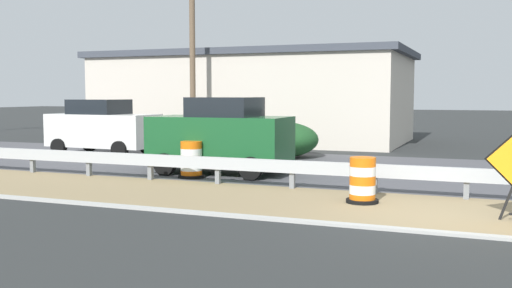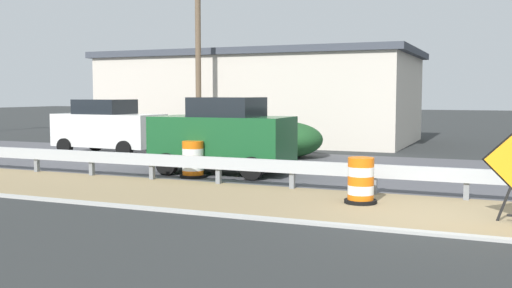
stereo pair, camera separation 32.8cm
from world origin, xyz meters
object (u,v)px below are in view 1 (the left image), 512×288
at_px(traffic_barrel_nearest, 362,182).
at_px(car_mid_far_lane, 103,127).
at_px(traffic_barrel_close, 191,161).
at_px(car_lead_near_lane, 221,136).
at_px(utility_pole_near, 192,60).

distance_m(traffic_barrel_nearest, car_mid_far_lane, 13.04).
distance_m(traffic_barrel_close, car_mid_far_lane, 7.56).
bearing_deg(traffic_barrel_nearest, car_lead_near_lane, 56.84).
bearing_deg(traffic_barrel_nearest, car_mid_far_lane, 60.59).
distance_m(car_lead_near_lane, utility_pole_near, 8.39).
distance_m(traffic_barrel_nearest, utility_pole_near, 13.83).
bearing_deg(car_mid_far_lane, traffic_barrel_close, -33.13).
relative_size(traffic_barrel_nearest, traffic_barrel_close, 0.96).
height_order(traffic_barrel_nearest, utility_pole_near, utility_pole_near).
relative_size(traffic_barrel_nearest, car_lead_near_lane, 0.24).
bearing_deg(utility_pole_near, traffic_barrel_nearest, -136.69).
relative_size(traffic_barrel_close, car_mid_far_lane, 0.24).
bearing_deg(traffic_barrel_close, utility_pole_near, 27.36).
relative_size(traffic_barrel_nearest, car_mid_far_lane, 0.23).
bearing_deg(car_lead_near_lane, traffic_barrel_nearest, 145.92).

